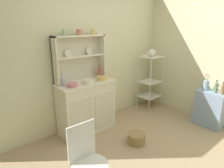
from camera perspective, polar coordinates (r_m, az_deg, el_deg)
ground_plane at (r=2.83m, az=15.31°, el=-21.61°), size 3.84×3.84×0.00m
wall_back at (r=3.42m, az=-5.89°, el=8.76°), size 3.84×0.05×2.50m
hutch_cabinet at (r=3.26m, az=-7.57°, el=-6.50°), size 0.94×0.45×0.86m
hutch_shelf_unit at (r=3.17m, az=-9.78°, el=8.55°), size 0.88×0.18×0.73m
bakers_rack at (r=4.14m, az=11.28°, el=1.86°), size 0.43×0.36×1.13m
side_shelf_blue at (r=3.85m, az=26.89°, el=-6.55°), size 0.28×0.48×0.64m
wire_chair at (r=2.01m, az=-7.54°, el=-20.66°), size 0.36×0.36×0.85m
floor_basket at (r=3.09m, az=7.22°, el=-15.61°), size 0.27×0.27×0.16m
cup_sage_0 at (r=2.98m, az=-13.90°, el=14.64°), size 0.08×0.07×0.09m
cup_terracotta_1 at (r=3.10m, az=-9.76°, el=14.92°), size 0.09×0.08×0.09m
cup_gold_2 at (r=3.23m, az=-5.76°, el=15.13°), size 0.09×0.07×0.08m
bowl_mixing_large at (r=2.92m, az=-11.67°, el=-0.23°), size 0.16×0.16×0.05m
bowl_floral_medium at (r=3.05m, az=-7.16°, el=0.78°), size 0.16×0.16×0.06m
bowl_cream_small at (r=3.20m, az=-3.05°, el=1.71°), size 0.18×0.18×0.06m
jam_bottle at (r=3.35m, az=-3.70°, el=3.44°), size 0.05×0.05×0.22m
utensil_jar at (r=3.01m, az=-14.31°, el=0.74°), size 0.08×0.08×0.25m
porcelain_teapot at (r=4.04m, az=11.71°, el=9.08°), size 0.23×0.14×0.16m
flower_vase at (r=3.75m, az=26.09°, el=-0.19°), size 0.09×0.09×0.30m
oil_bottle at (r=3.70m, az=28.42°, el=-0.90°), size 0.05×0.05×0.22m
vinegar_bottle at (r=3.67m, az=29.91°, el=-1.40°), size 0.06×0.06×0.21m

